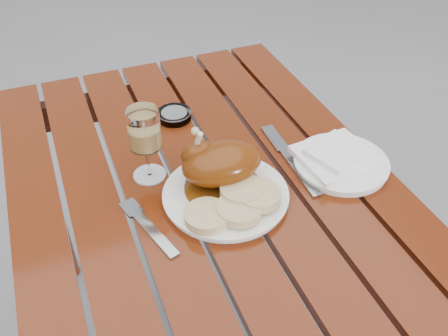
{
  "coord_description": "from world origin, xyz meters",
  "views": [
    {
      "loc": [
        -0.26,
        -0.74,
        1.46
      ],
      "look_at": [
        0.05,
        0.03,
        0.78
      ],
      "focal_mm": 40.0,
      "sensor_mm": 36.0,
      "label": 1
    }
  ],
  "objects_px": {
    "dinner_plate": "(226,195)",
    "side_plate": "(341,163)",
    "table": "(212,298)",
    "ashtray": "(174,115)",
    "wine_glass": "(146,145)"
  },
  "relations": [
    {
      "from": "dinner_plate",
      "to": "side_plate",
      "type": "relative_size",
      "value": 1.23
    },
    {
      "from": "table",
      "to": "ashtray",
      "type": "height_order",
      "value": "ashtray"
    },
    {
      "from": "side_plate",
      "to": "ashtray",
      "type": "bearing_deg",
      "value": 132.24
    },
    {
      "from": "side_plate",
      "to": "wine_glass",
      "type": "bearing_deg",
      "value": 162.65
    },
    {
      "from": "table",
      "to": "wine_glass",
      "type": "relative_size",
      "value": 7.1
    },
    {
      "from": "dinner_plate",
      "to": "wine_glass",
      "type": "relative_size",
      "value": 1.55
    },
    {
      "from": "table",
      "to": "wine_glass",
      "type": "xyz_separation_m",
      "value": [
        -0.1,
        0.1,
        0.46
      ]
    },
    {
      "from": "side_plate",
      "to": "table",
      "type": "bearing_deg",
      "value": 174.54
    },
    {
      "from": "table",
      "to": "side_plate",
      "type": "height_order",
      "value": "side_plate"
    },
    {
      "from": "table",
      "to": "dinner_plate",
      "type": "distance_m",
      "value": 0.39
    },
    {
      "from": "dinner_plate",
      "to": "side_plate",
      "type": "distance_m",
      "value": 0.28
    },
    {
      "from": "table",
      "to": "dinner_plate",
      "type": "xyz_separation_m",
      "value": [
        0.03,
        -0.03,
        0.38
      ]
    },
    {
      "from": "dinner_plate",
      "to": "side_plate",
      "type": "xyz_separation_m",
      "value": [
        0.28,
        0.0,
        0.0
      ]
    },
    {
      "from": "dinner_plate",
      "to": "side_plate",
      "type": "bearing_deg",
      "value": 0.49
    },
    {
      "from": "side_plate",
      "to": "ashtray",
      "type": "relative_size",
      "value": 2.48
    }
  ]
}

